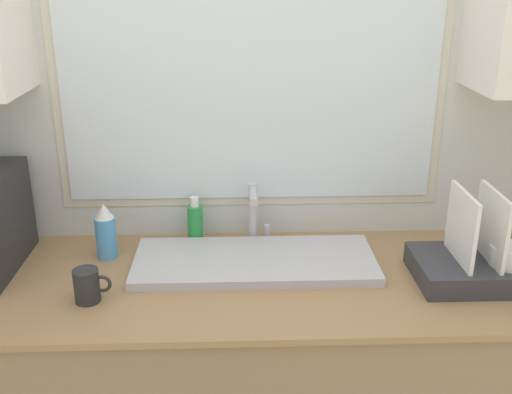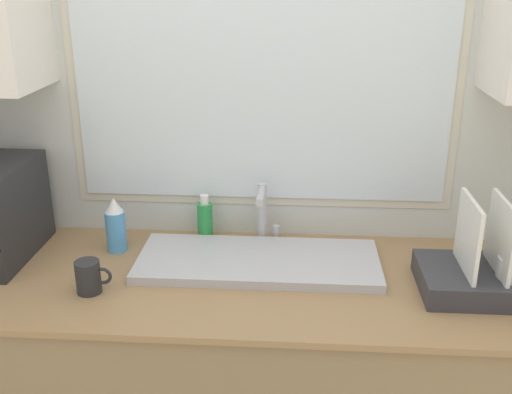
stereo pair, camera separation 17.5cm
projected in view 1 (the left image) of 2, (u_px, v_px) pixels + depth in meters
The scene contains 8 objects.
countertop at pixel (254, 392), 2.04m from camera, with size 2.46×0.70×0.89m.
wall_back at pixel (250, 94), 2.00m from camera, with size 6.00×0.38×2.60m.
sink_basin at pixel (255, 261), 1.95m from camera, with size 0.78×0.33×0.03m.
faucet at pixel (254, 210), 2.07m from camera, with size 0.08×0.16×0.21m.
dish_rack at pixel (475, 262), 1.84m from camera, with size 0.35×0.27×0.29m.
spray_bottle at pixel (106, 232), 1.98m from camera, with size 0.07×0.07×0.19m.
soap_bottle at pixel (195, 223), 2.10m from camera, with size 0.05×0.05×0.17m.
mug_near_sink at pixel (87, 286), 1.72m from camera, with size 0.11×0.07×0.10m.
Camera 1 is at (-0.05, -1.33, 1.79)m, focal length 42.00 mm.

